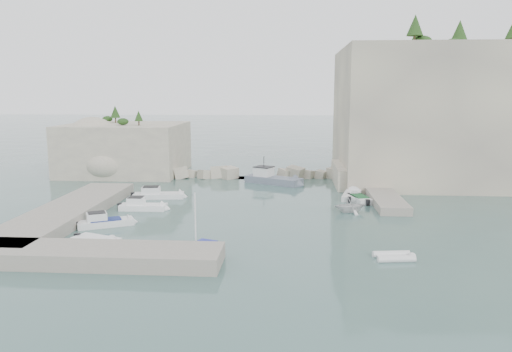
# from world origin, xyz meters

# --- Properties ---
(ground) EXTENTS (400.00, 400.00, 0.00)m
(ground) POSITION_xyz_m (0.00, 0.00, 0.00)
(ground) COLOR #42635E
(ground) RESTS_ON ground
(cliff_east) EXTENTS (26.00, 22.00, 17.00)m
(cliff_east) POSITION_xyz_m (23.00, 23.00, 8.50)
(cliff_east) COLOR beige
(cliff_east) RESTS_ON ground
(cliff_terrace) EXTENTS (8.00, 10.00, 2.50)m
(cliff_terrace) POSITION_xyz_m (13.00, 18.00, 1.25)
(cliff_terrace) COLOR beige
(cliff_terrace) RESTS_ON ground
(outcrop_west) EXTENTS (16.00, 14.00, 7.00)m
(outcrop_west) POSITION_xyz_m (-20.00, 25.00, 3.50)
(outcrop_west) COLOR beige
(outcrop_west) RESTS_ON ground
(quay_west) EXTENTS (5.00, 24.00, 1.10)m
(quay_west) POSITION_xyz_m (-17.00, -1.00, 0.55)
(quay_west) COLOR #9E9689
(quay_west) RESTS_ON ground
(quay_south) EXTENTS (18.00, 4.00, 1.10)m
(quay_south) POSITION_xyz_m (-10.00, -12.50, 0.55)
(quay_south) COLOR #9E9689
(quay_south) RESTS_ON ground
(ledge_east) EXTENTS (3.00, 16.00, 0.80)m
(ledge_east) POSITION_xyz_m (13.50, 10.00, 0.40)
(ledge_east) COLOR #9E9689
(ledge_east) RESTS_ON ground
(breakwater) EXTENTS (28.00, 3.00, 1.40)m
(breakwater) POSITION_xyz_m (-1.00, 22.00, 0.70)
(breakwater) COLOR beige
(breakwater) RESTS_ON ground
(motorboat_a) EXTENTS (6.14, 2.54, 1.40)m
(motorboat_a) POSITION_xyz_m (-10.88, 8.44, 0.00)
(motorboat_a) COLOR white
(motorboat_a) RESTS_ON ground
(motorboat_d) EXTENTS (5.28, 3.74, 1.40)m
(motorboat_d) POSITION_xyz_m (-12.45, -3.23, 0.00)
(motorboat_d) COLOR white
(motorboat_d) RESTS_ON ground
(motorboat_e) EXTENTS (4.37, 3.01, 0.70)m
(motorboat_e) POSITION_xyz_m (-11.20, -8.47, 0.00)
(motorboat_e) COLOR white
(motorboat_e) RESTS_ON ground
(motorboat_b) EXTENTS (5.04, 1.80, 1.40)m
(motorboat_b) POSITION_xyz_m (-10.96, 2.93, 0.00)
(motorboat_b) COLOR white
(motorboat_b) RESTS_ON ground
(rowboat) EXTENTS (5.05, 4.37, 0.88)m
(rowboat) POSITION_xyz_m (-3.19, -10.06, 0.00)
(rowboat) COLOR silver
(rowboat) RESTS_ON ground
(inflatable_dinghy) EXTENTS (3.06, 1.79, 0.44)m
(inflatable_dinghy) POSITION_xyz_m (10.82, -10.22, 0.00)
(inflatable_dinghy) COLOR silver
(inflatable_dinghy) RESTS_ON ground
(tender_east_a) EXTENTS (3.75, 3.47, 1.63)m
(tender_east_a) POSITION_xyz_m (9.29, 3.41, 0.00)
(tender_east_a) COLOR silver
(tender_east_a) RESTS_ON ground
(tender_east_b) EXTENTS (2.56, 4.54, 0.70)m
(tender_east_b) POSITION_xyz_m (10.90, 8.30, 0.00)
(tender_east_b) COLOR white
(tender_east_b) RESTS_ON ground
(tender_east_c) EXTENTS (2.83, 5.55, 0.70)m
(tender_east_c) POSITION_xyz_m (10.26, 9.96, 0.00)
(tender_east_c) COLOR silver
(tender_east_c) RESTS_ON ground
(tender_east_d) EXTENTS (4.84, 2.90, 1.76)m
(tender_east_d) POSITION_xyz_m (11.27, 15.16, 0.00)
(tender_east_d) COLOR white
(tender_east_d) RESTS_ON ground
(work_boat) EXTENTS (8.22, 5.91, 2.20)m
(work_boat) POSITION_xyz_m (1.38, 18.04, 0.00)
(work_boat) COLOR slate
(work_boat) RESTS_ON ground
(rowboat_mast) EXTENTS (0.10, 0.10, 4.20)m
(rowboat_mast) POSITION_xyz_m (-3.19, -10.06, 2.54)
(rowboat_mast) COLOR white
(rowboat_mast) RESTS_ON rowboat
(vegetation) EXTENTS (53.48, 13.88, 13.40)m
(vegetation) POSITION_xyz_m (17.83, 24.40, 17.93)
(vegetation) COLOR #1E4219
(vegetation) RESTS_ON ground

